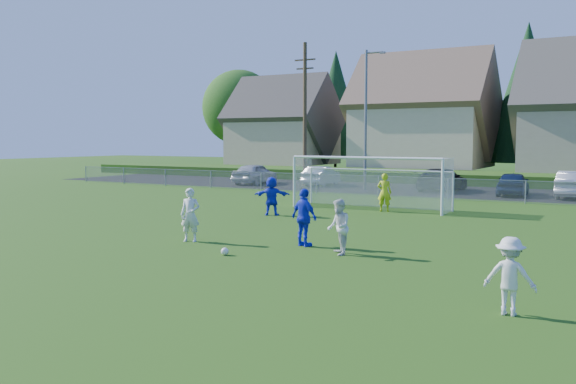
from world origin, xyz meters
name	(u,v)px	position (x,y,z in m)	size (l,w,h in m)	color
ground	(128,272)	(0.00, 0.00, 0.00)	(160.00, 160.00, 0.00)	#193D0C
asphalt_lot	(439,191)	(0.00, 27.50, 0.01)	(60.00, 60.00, 0.00)	black
grass_embankment	(468,178)	(0.00, 35.00, 0.40)	(70.00, 6.00, 0.80)	#1E420F
soccer_ball	(225,251)	(0.77, 3.03, 0.11)	(0.22, 0.22, 0.22)	white
player_white_a	(190,215)	(-1.56, 4.38, 0.87)	(0.63, 0.42, 1.74)	silver
player_white_b	(339,227)	(3.54, 4.71, 0.80)	(0.78, 0.61, 1.60)	silver
player_white_c	(510,276)	(8.88, 0.87, 0.74)	(0.96, 0.55, 1.48)	silver
player_blue_a	(304,218)	(2.04, 5.44, 0.89)	(1.05, 0.44, 1.79)	#1627D4
player_blue_b	(272,196)	(-2.82, 11.50, 0.84)	(1.56, 0.50, 1.68)	#1627D4
goalkeeper	(384,192)	(0.95, 15.19, 0.88)	(0.64, 0.42, 1.76)	#B5CD18
car_a	(255,174)	(-13.45, 26.62, 0.76)	(1.80, 4.48, 1.53)	#B4B6BC
car_b	(321,176)	(-8.56, 27.77, 0.68)	(1.44, 4.13, 1.36)	silver
car_d	(442,180)	(0.18, 27.39, 0.72)	(2.01, 4.95, 1.44)	black
car_e	(513,184)	(4.64, 26.40, 0.70)	(1.66, 4.11, 1.40)	#122040
car_f	(574,185)	(7.89, 26.53, 0.76)	(1.60, 4.60, 1.51)	silver
soccer_goal	(372,174)	(0.00, 16.05, 1.63)	(7.42, 1.90, 2.50)	white
chainlink_fence	(412,187)	(0.00, 22.00, 0.63)	(52.06, 0.06, 1.20)	gray
streetlight	(366,115)	(-4.45, 26.00, 4.84)	(1.38, 0.18, 9.00)	slate
utility_pole	(305,113)	(-9.50, 27.00, 5.15)	(1.60, 0.26, 10.00)	#473321
houses_row	(516,90)	(1.97, 42.46, 7.33)	(53.90, 11.45, 13.27)	tan
tree_row	(517,100)	(1.04, 48.74, 6.91)	(65.98, 12.36, 13.80)	#382616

